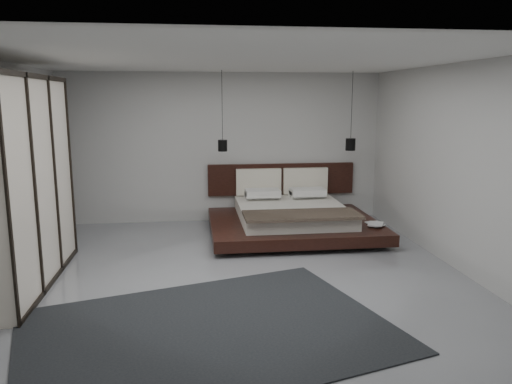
{
  "coord_description": "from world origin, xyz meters",
  "views": [
    {
      "loc": [
        -0.58,
        -6.42,
        2.33
      ],
      "look_at": [
        0.39,
        1.2,
        0.88
      ],
      "focal_mm": 35.0,
      "sensor_mm": 36.0,
      "label": 1
    }
  ],
  "objects": [
    {
      "name": "floor",
      "position": [
        0.0,
        0.0,
        0.0
      ],
      "size": [
        6.0,
        6.0,
        0.0
      ],
      "primitive_type": "plane",
      "color": "gray",
      "rests_on": "ground"
    },
    {
      "name": "ceiling",
      "position": [
        0.0,
        0.0,
        2.8
      ],
      "size": [
        6.0,
        6.0,
        0.0
      ],
      "primitive_type": "plane",
      "rotation": [
        3.14,
        0.0,
        0.0
      ],
      "color": "white",
      "rests_on": "wall_back"
    },
    {
      "name": "wall_back",
      "position": [
        0.0,
        3.0,
        1.4
      ],
      "size": [
        6.0,
        0.0,
        6.0
      ],
      "primitive_type": "plane",
      "rotation": [
        1.57,
        0.0,
        0.0
      ],
      "color": "#B8B8B5",
      "rests_on": "floor"
    },
    {
      "name": "wall_front",
      "position": [
        0.0,
        -3.0,
        1.4
      ],
      "size": [
        6.0,
        0.0,
        6.0
      ],
      "primitive_type": "plane",
      "rotation": [
        -1.57,
        0.0,
        0.0
      ],
      "color": "#B8B8B5",
      "rests_on": "floor"
    },
    {
      "name": "wall_right",
      "position": [
        3.0,
        0.0,
        1.4
      ],
      "size": [
        0.0,
        6.0,
        6.0
      ],
      "primitive_type": "plane",
      "rotation": [
        1.57,
        0.0,
        -1.57
      ],
      "color": "#B8B8B5",
      "rests_on": "floor"
    },
    {
      "name": "lattice_screen",
      "position": [
        -2.95,
        2.45,
        1.3
      ],
      "size": [
        0.05,
        0.9,
        2.6
      ],
      "primitive_type": "cube",
      "color": "black",
      "rests_on": "floor"
    },
    {
      "name": "bed",
      "position": [
        1.11,
        1.91,
        0.29
      ],
      "size": [
        2.83,
        2.41,
        1.09
      ],
      "color": "black",
      "rests_on": "floor"
    },
    {
      "name": "book_lower",
      "position": [
        2.27,
        1.24,
        0.28
      ],
      "size": [
        0.28,
        0.35,
        0.03
      ],
      "primitive_type": "imported",
      "rotation": [
        0.0,
        0.0,
        0.15
      ],
      "color": "#99724C",
      "rests_on": "bed"
    },
    {
      "name": "book_upper",
      "position": [
        2.25,
        1.21,
        0.3
      ],
      "size": [
        0.35,
        0.39,
        0.02
      ],
      "primitive_type": "imported",
      "rotation": [
        0.0,
        0.0,
        -0.46
      ],
      "color": "#99724C",
      "rests_on": "book_lower"
    },
    {
      "name": "pendant_left",
      "position": [
        -0.05,
        2.36,
        1.51
      ],
      "size": [
        0.16,
        0.16,
        1.4
      ],
      "color": "black",
      "rests_on": "ceiling"
    },
    {
      "name": "pendant_right",
      "position": [
        2.27,
        2.36,
        1.5
      ],
      "size": [
        0.18,
        0.18,
        1.41
      ],
      "color": "black",
      "rests_on": "ceiling"
    },
    {
      "name": "wardrobe",
      "position": [
        -2.7,
        -0.07,
        1.31
      ],
      "size": [
        0.63,
        2.66,
        2.61
      ],
      "color": "white",
      "rests_on": "floor"
    },
    {
      "name": "rug",
      "position": [
        -0.47,
        -1.7,
        0.01
      ],
      "size": [
        4.2,
        3.5,
        0.02
      ],
      "primitive_type": "cube",
      "rotation": [
        0.0,
        0.0,
        0.28
      ],
      "color": "black",
      "rests_on": "floor"
    }
  ]
}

